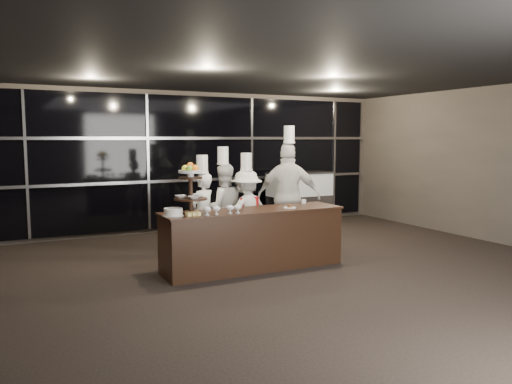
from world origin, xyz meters
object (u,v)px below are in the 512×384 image
chef_d (289,196)px  chef_b (223,207)px  buffet_counter (253,239)px  chef_c (246,211)px  display_stand (191,185)px  display_case (299,196)px  layer_cake (173,212)px  chef_a (203,213)px

chef_d → chef_b: bearing=162.5°
buffet_counter → chef_c: size_ratio=1.62×
chef_d → display_stand: bearing=-157.3°
display_case → layer_cake: bearing=-143.1°
display_case → chef_d: (-1.46, -1.98, 0.29)m
buffet_counter → display_stand: bearing=-180.0°
display_stand → chef_b: 1.72m
display_stand → chef_a: bearing=61.0°
chef_b → chef_d: 1.19m
layer_cake → chef_c: size_ratio=0.17×
display_case → display_stand: bearing=-141.5°
layer_cake → display_stand: bearing=10.2°
display_case → chef_b: chef_b is taller
display_stand → chef_c: (1.36, 0.99, -0.60)m
buffet_counter → chef_a: size_ratio=1.64×
display_stand → chef_b: size_ratio=0.40×
buffet_counter → display_stand: size_ratio=3.81×
buffet_counter → layer_cake: bearing=-177.8°
buffet_counter → chef_d: chef_d is taller
chef_a → display_case: bearing=31.3°
layer_cake → chef_d: 2.62m
chef_a → chef_c: size_ratio=0.99×
display_stand → chef_a: (0.57, 1.02, -0.59)m
chef_a → chef_b: 0.53m
chef_b → display_case: bearing=32.2°
chef_c → chef_b: bearing=139.9°
buffet_counter → chef_b: size_ratio=1.53×
chef_c → display_stand: bearing=-144.0°
display_case → chef_b: 3.05m
display_case → chef_b: bearing=-147.8°
display_stand → layer_cake: 0.46m
buffet_counter → chef_b: chef_b is taller
display_stand → chef_a: 1.31m
display_case → chef_b: (-2.58, -1.62, 0.11)m
buffet_counter → chef_b: bearing=88.1°
display_stand → chef_d: 2.37m
buffet_counter → chef_d: bearing=37.9°
buffet_counter → display_case: bearing=47.7°
display_case → chef_d: bearing=-126.4°
chef_b → chef_d: (1.12, -0.35, 0.18)m
chef_c → chef_d: bearing=-6.0°
display_stand → buffet_counter: bearing=0.0°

